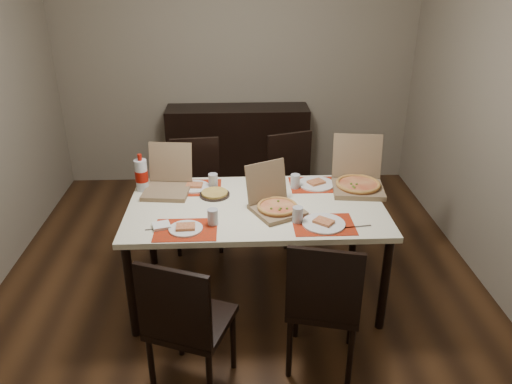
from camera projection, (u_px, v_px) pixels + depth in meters
ground at (241, 278)px, 4.02m from camera, size 3.80×4.00×0.02m
room_walls at (237, 47)px, 3.67m from camera, size 3.84×4.02×2.62m
sideboard at (238, 148)px, 5.43m from camera, size 1.50×0.40×0.90m
dining_table at (256, 213)px, 3.55m from camera, size 1.80×1.00×0.75m
chair_near_left at (185, 322)px, 2.76m from camera, size 0.54×0.54×0.93m
chair_near_right at (324, 301)px, 2.92m from camera, size 0.51×0.51×0.93m
chair_far_left at (197, 188)px, 4.34m from camera, size 0.46×0.46×0.93m
chair_far_right at (294, 182)px, 4.47m from camera, size 0.53×0.53×0.93m
setting_near_left at (190, 225)px, 3.21m from camera, size 0.47×0.30×0.11m
setting_near_right at (317, 221)px, 3.26m from camera, size 0.51×0.30×0.11m
setting_far_left at (197, 185)px, 3.77m from camera, size 0.45×0.30×0.11m
setting_far_right at (311, 183)px, 3.81m from camera, size 0.43×0.30×0.11m
napkin_loose at (276, 209)px, 3.44m from camera, size 0.14×0.15×0.02m
pizza_box_center at (275, 204)px, 3.42m from camera, size 0.43×0.44×0.31m
pizza_box_right at (358, 181)px, 3.75m from camera, size 0.41×0.45×0.37m
pizza_box_left at (168, 183)px, 3.71m from camera, size 0.36×0.40×0.33m
faina_plate at (215, 194)px, 3.65m from camera, size 0.22×0.22×0.03m
dip_bowl at (266, 191)px, 3.69m from camera, size 0.13×0.13×0.03m
soda_bottle at (142, 175)px, 3.70m from camera, size 0.10×0.10×0.29m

